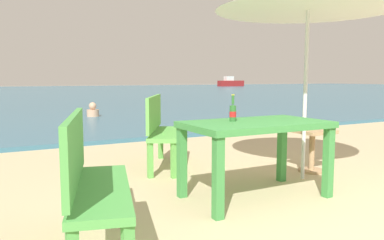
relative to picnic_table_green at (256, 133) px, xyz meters
name	(u,v)px	position (x,y,z in m)	size (l,w,h in m)	color
sea_water	(30,93)	(0.37, 28.68, -0.61)	(120.00, 50.00, 0.08)	#386B84
picnic_table_green	(256,133)	(0.00, 0.00, 0.00)	(1.40, 0.80, 0.76)	#3D8C42
beer_bottle_amber	(233,112)	(-0.19, 0.11, 0.20)	(0.07, 0.07, 0.26)	#2D662D
side_table_wood	(312,144)	(1.26, 0.49, -0.30)	(0.44, 0.44, 0.54)	tan
bench_green_left	(161,127)	(-0.32, 1.61, -0.11)	(0.91, 1.22, 0.95)	#60B24C
bench_green_right	(90,177)	(-1.74, -0.53, -0.11)	(0.66, 1.25, 0.95)	#4C9E47
swimmer_person	(93,111)	(0.29, 8.00, -0.41)	(0.34, 0.34, 0.41)	tan
boat_cargo_ship	(231,83)	(26.86, 40.79, -0.08)	(3.73, 1.02, 1.36)	maroon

